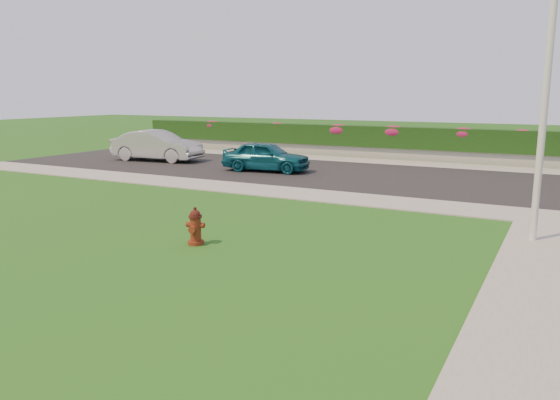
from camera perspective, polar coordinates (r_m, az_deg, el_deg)
The scene contains 17 objects.
ground at distance 10.97m, azimuth -14.67°, elevation -7.39°, with size 120.00×120.00×0.00m, color black.
street_far at distance 25.00m, azimuth -1.39°, elevation 3.28°, with size 26.00×8.00×0.04m, color black.
sidewalk_far at distance 21.44m, azimuth -10.31°, elevation 1.80°, with size 24.00×2.00×0.04m, color gray.
curb_corner at distance 16.93m, azimuth 26.87°, elevation -1.67°, with size 2.00×2.00×0.04m, color gray.
sidewalk_beyond at distance 28.01m, azimuth 10.87°, elevation 3.93°, with size 34.00×2.00×0.04m, color gray.
retaining_wall at distance 29.41m, azimuth 11.76°, elevation 4.78°, with size 34.00×0.40×0.60m, color gray.
hedge at distance 29.43m, azimuth 11.88°, elevation 6.44°, with size 32.00×0.90×1.10m, color black.
fire_hydrant at distance 12.60m, azimuth -8.84°, elevation -2.80°, with size 0.45×0.43×0.87m.
sedan_teal at distance 24.02m, azimuth -1.45°, elevation 4.59°, with size 1.55×3.85×1.31m, color #0B4759.
sedan_silver at distance 28.50m, azimuth -12.74°, elevation 5.57°, with size 1.62×4.66×1.53m, color #A0A4A7.
utility_pole at distance 13.70m, azimuth 25.79°, elevation 7.37°, with size 0.16×0.16×5.56m, color silver.
flower_clump_a at distance 34.34m, azimuth -7.08°, elevation 7.75°, with size 1.15×0.74×0.58m, color #A41C4C.
flower_clump_b at distance 31.95m, azimuth -0.31°, elevation 7.62°, with size 1.10×0.70×0.55m, color #A41C4C.
flower_clump_c at distance 30.33m, azimuth 6.12°, elevation 7.28°, with size 1.34×0.86×0.67m, color #A41C4C.
flower_clump_d at distance 29.32m, azimuth 11.77°, elevation 6.99°, with size 1.33×0.85×0.66m, color #A41C4C.
flower_clump_e at distance 28.54m, azimuth 18.60°, elevation 6.58°, with size 1.23×0.79×0.61m, color #A41C4C.
flower_clump_f at distance 28.23m, azimuth 24.00°, elevation 6.24°, with size 1.04×0.67×0.52m, color #A41C4C.
Camera 1 is at (7.15, -7.59, 3.40)m, focal length 35.00 mm.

